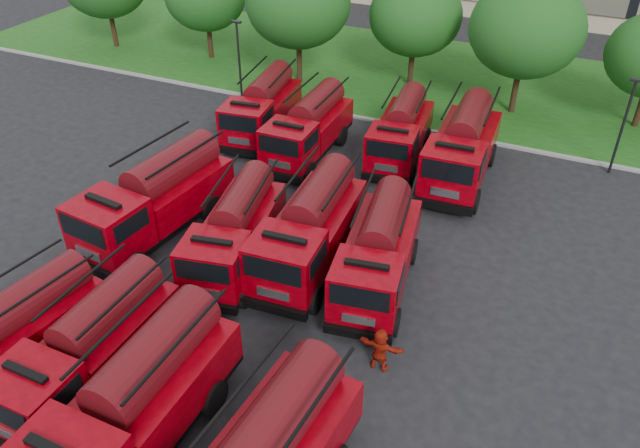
# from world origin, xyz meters

# --- Properties ---
(ground) EXTENTS (140.00, 140.00, 0.00)m
(ground) POSITION_xyz_m (0.00, 0.00, 0.00)
(ground) COLOR black
(ground) RESTS_ON ground
(lawn) EXTENTS (70.00, 16.00, 0.12)m
(lawn) POSITION_xyz_m (0.00, 26.00, 0.06)
(lawn) COLOR #154813
(lawn) RESTS_ON ground
(curb) EXTENTS (70.00, 0.30, 0.14)m
(curb) POSITION_xyz_m (0.00, 17.90, 0.07)
(curb) COLOR gray
(curb) RESTS_ON ground
(tree_2) EXTENTS (6.72, 6.72, 8.22)m
(tree_2) POSITION_xyz_m (-8.00, 21.50, 5.35)
(tree_2) COLOR #382314
(tree_2) RESTS_ON ground
(tree_3) EXTENTS (5.88, 5.88, 7.19)m
(tree_3) POSITION_xyz_m (-1.00, 24.00, 4.68)
(tree_3) COLOR #382314
(tree_3) RESTS_ON ground
(tree_4) EXTENTS (6.55, 6.55, 8.01)m
(tree_4) POSITION_xyz_m (6.00, 22.50, 5.22)
(tree_4) COLOR #382314
(tree_4) RESTS_ON ground
(lamp_post_0) EXTENTS (0.60, 0.25, 5.11)m
(lamp_post_0) POSITION_xyz_m (-10.00, 17.20, 2.90)
(lamp_post_0) COLOR black
(lamp_post_0) RESTS_ON ground
(lamp_post_1) EXTENTS (0.60, 0.25, 5.11)m
(lamp_post_1) POSITION_xyz_m (12.00, 17.20, 2.90)
(lamp_post_1) COLOR black
(lamp_post_1) RESTS_ON ground
(fire_truck_0) EXTENTS (3.23, 6.94, 3.04)m
(fire_truck_0) POSITION_xyz_m (-5.56, -5.29, 1.53)
(fire_truck_0) COLOR black
(fire_truck_0) RESTS_ON ground
(fire_truck_1) EXTENTS (2.60, 6.99, 3.17)m
(fire_truck_1) POSITION_xyz_m (-2.69, -4.77, 1.60)
(fire_truck_1) COLOR black
(fire_truck_1) RESTS_ON ground
(fire_truck_2) EXTENTS (2.97, 7.94, 3.60)m
(fire_truck_2) POSITION_xyz_m (0.24, -6.23, 1.81)
(fire_truck_2) COLOR black
(fire_truck_2) RESTS_ON ground
(fire_truck_4) EXTENTS (3.61, 8.21, 3.62)m
(fire_truck_4) POSITION_xyz_m (-5.97, 3.14, 1.82)
(fire_truck_4) COLOR black
(fire_truck_4) RESTS_ON ground
(fire_truck_5) EXTENTS (3.74, 7.35, 3.19)m
(fire_truck_5) POSITION_xyz_m (-1.73, 2.74, 1.61)
(fire_truck_5) COLOR black
(fire_truck_5) RESTS_ON ground
(fire_truck_6) EXTENTS (3.24, 7.80, 3.47)m
(fire_truck_6) POSITION_xyz_m (1.05, 3.96, 1.75)
(fire_truck_6) COLOR black
(fire_truck_6) RESTS_ON ground
(fire_truck_7) EXTENTS (3.55, 7.43, 3.25)m
(fire_truck_7) POSITION_xyz_m (4.06, 3.80, 1.63)
(fire_truck_7) COLOR black
(fire_truck_7) RESTS_ON ground
(fire_truck_8) EXTENTS (3.44, 7.45, 3.27)m
(fire_truck_8) POSITION_xyz_m (-6.54, 13.76, 1.65)
(fire_truck_8) COLOR black
(fire_truck_8) RESTS_ON ground
(fire_truck_9) EXTENTS (2.76, 7.25, 3.28)m
(fire_truck_9) POSITION_xyz_m (-3.03, 12.47, 1.65)
(fire_truck_9) COLOR black
(fire_truck_9) RESTS_ON ground
(fire_truck_10) EXTENTS (3.16, 7.16, 3.16)m
(fire_truck_10) POSITION_xyz_m (1.53, 14.23, 1.59)
(fire_truck_10) COLOR black
(fire_truck_10) RESTS_ON ground
(fire_truck_11) EXTENTS (3.21, 8.01, 3.59)m
(fire_truck_11) POSITION_xyz_m (4.99, 13.37, 1.80)
(fire_truck_11) COLOR black
(fire_truck_11) RESTS_ON ground
(firefighter_3) EXTENTS (1.10, 0.80, 1.52)m
(firefighter_3) POSITION_xyz_m (3.70, -3.27, 0.00)
(firefighter_3) COLOR black
(firefighter_3) RESTS_ON ground
(firefighter_4) EXTENTS (1.06, 1.10, 1.89)m
(firefighter_4) POSITION_xyz_m (-4.39, -3.53, 0.00)
(firefighter_4) COLOR black
(firefighter_4) RESTS_ON ground
(firefighter_5) EXTENTS (1.60, 0.70, 1.72)m
(firefighter_5) POSITION_xyz_m (5.68, -0.32, 0.00)
(firefighter_5) COLOR #A31D0C
(firefighter_5) RESTS_ON ground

